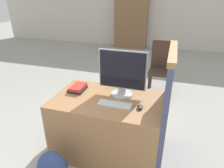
# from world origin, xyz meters

# --- Properties ---
(wall_back) EXTENTS (12.00, 0.06, 2.80)m
(wall_back) POSITION_xyz_m (0.00, 5.63, 1.40)
(wall_back) COLOR beige
(wall_back) RESTS_ON ground_plane
(desk) EXTENTS (1.20, 0.75, 0.73)m
(desk) POSITION_xyz_m (0.00, 0.37, 0.36)
(desk) COLOR #9E7047
(desk) RESTS_ON ground_plane
(carrel_divider) EXTENTS (0.07, 0.77, 1.33)m
(carrel_divider) POSITION_xyz_m (0.63, 0.39, 0.67)
(carrel_divider) COLOR #474C70
(carrel_divider) RESTS_ON ground_plane
(monitor) EXTENTS (0.53, 0.25, 0.52)m
(monitor) POSITION_xyz_m (0.13, 0.51, 0.98)
(monitor) COLOR #B7B7BC
(monitor) RESTS_ON desk
(keyboard) EXTENTS (0.35, 0.12, 0.02)m
(keyboard) POSITION_xyz_m (0.12, 0.26, 0.74)
(keyboard) COLOR silver
(keyboard) RESTS_ON desk
(mouse) EXTENTS (0.06, 0.09, 0.03)m
(mouse) POSITION_xyz_m (0.38, 0.27, 0.75)
(mouse) COLOR #262626
(mouse) RESTS_ON desk
(book_stack) EXTENTS (0.18, 0.23, 0.06)m
(book_stack) POSITION_xyz_m (-0.40, 0.46, 0.76)
(book_stack) COLOR #232328
(book_stack) RESTS_ON desk
(far_chair) EXTENTS (0.44, 0.44, 0.99)m
(far_chair) POSITION_xyz_m (0.47, 2.22, 0.54)
(far_chair) COLOR #38281E
(far_chair) RESTS_ON ground_plane
(bookshelf_far) EXTENTS (1.09, 0.32, 1.72)m
(bookshelf_far) POSITION_xyz_m (-0.83, 5.39, 0.86)
(bookshelf_far) COLOR #846042
(bookshelf_far) RESTS_ON ground_plane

